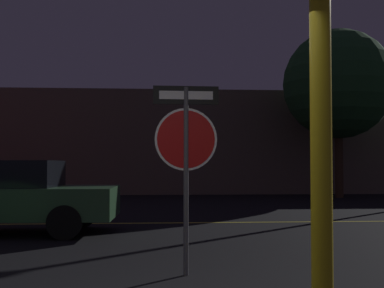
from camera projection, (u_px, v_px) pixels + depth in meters
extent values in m
cube|color=gold|center=(154.00, 223.00, 11.81)|extent=(40.32, 0.12, 0.01)
cylinder|color=#4C4C51|center=(186.00, 181.00, 6.31)|extent=(0.06, 0.06, 2.22)
cylinder|color=white|center=(186.00, 139.00, 6.32)|extent=(0.74, 0.04, 0.74)
cylinder|color=#B71414|center=(186.00, 139.00, 6.32)|extent=(0.69, 0.04, 0.69)
cube|color=black|center=(186.00, 95.00, 6.34)|extent=(0.78, 0.05, 0.22)
cube|color=white|center=(186.00, 95.00, 6.34)|extent=(0.64, 0.05, 0.10)
cylinder|color=yellow|center=(321.00, 104.00, 4.19)|extent=(0.17, 0.17, 3.55)
cube|color=#335B38|center=(7.00, 202.00, 10.06)|extent=(4.14, 2.03, 0.58)
cube|color=black|center=(13.00, 174.00, 10.08)|extent=(1.68, 1.69, 0.50)
cylinder|color=black|center=(64.00, 223.00, 9.18)|extent=(0.61, 0.22, 0.60)
cylinder|color=black|center=(82.00, 213.00, 11.01)|extent=(0.61, 0.22, 0.60)
cylinder|color=#422D1E|center=(339.00, 160.00, 20.81)|extent=(0.32, 0.32, 2.90)
sphere|color=#235128|center=(338.00, 84.00, 20.92)|extent=(4.29, 4.29, 4.29)
cube|color=#6B5B4C|center=(211.00, 144.00, 24.81)|extent=(30.28, 3.85, 4.52)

